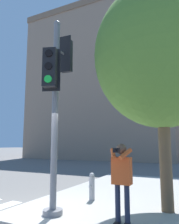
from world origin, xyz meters
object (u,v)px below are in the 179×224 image
Objects in this scene: traffic_signal_pole at (57,91)px; person_photographer at (122,175)px; street_tree at (160,56)px; fire_hydrant at (92,186)px.

traffic_signal_pole is 2.96× the size of person_photographer.
street_tree is at bearing 61.24° from person_photographer.
person_photographer is 0.27× the size of street_tree.
street_tree reaches higher than person_photographer.
fire_hydrant is (-2.11, 0.15, -3.56)m from street_tree.
street_tree reaches higher than traffic_signal_pole.
person_photographer is at bearing 4.35° from traffic_signal_pole.
person_photographer is (1.59, 0.12, -1.94)m from traffic_signal_pole.
person_photographer is at bearing -118.76° from street_tree.
traffic_signal_pole is 6.20× the size of fire_hydrant.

